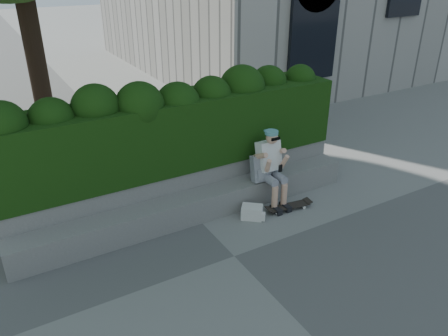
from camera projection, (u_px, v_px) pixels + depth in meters
ground at (234, 256)px, 6.51m from camera, size 80.00×80.00×0.00m
bench_ledge at (196, 206)px, 7.39m from camera, size 6.00×0.45×0.45m
planter_wall at (184, 187)px, 7.70m from camera, size 6.00×0.50×0.75m
hedge at (176, 131)px, 7.45m from camera, size 6.00×1.00×1.20m
person at (270, 165)px, 7.64m from camera, size 0.40×0.76×1.38m
skateboard at (289, 206)px, 7.69m from camera, size 0.79×0.30×0.08m
backpack_plaid at (260, 168)px, 7.67m from camera, size 0.34×0.21×0.47m
backpack_ground at (252, 212)px, 7.43m from camera, size 0.43×0.41×0.23m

